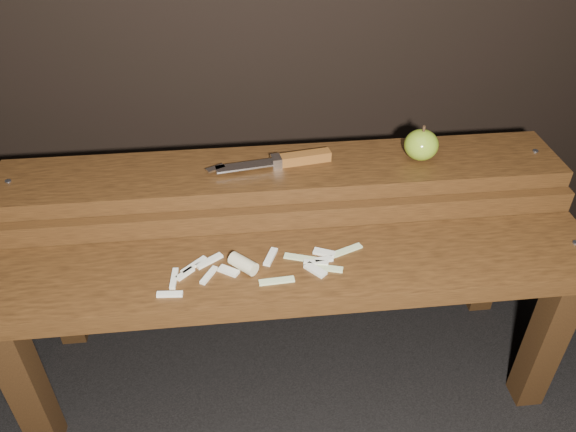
{
  "coord_description": "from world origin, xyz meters",
  "views": [
    {
      "loc": [
        -0.1,
        -0.83,
        1.13
      ],
      "look_at": [
        0.0,
        0.06,
        0.45
      ],
      "focal_mm": 35.0,
      "sensor_mm": 36.0,
      "label": 1
    }
  ],
  "objects": [
    {
      "name": "ground",
      "position": [
        0.0,
        0.0,
        0.0
      ],
      "size": [
        60.0,
        60.0,
        0.0
      ],
      "primitive_type": "plane",
      "color": "black"
    },
    {
      "name": "bench_front_tier",
      "position": [
        0.0,
        -0.06,
        0.35
      ],
      "size": [
        1.2,
        0.2,
        0.42
      ],
      "color": "black",
      "rests_on": "ground"
    },
    {
      "name": "bench_rear_tier",
      "position": [
        0.0,
        0.17,
        0.41
      ],
      "size": [
        1.2,
        0.21,
        0.5
      ],
      "color": "black",
      "rests_on": "ground"
    },
    {
      "name": "apple",
      "position": [
        0.3,
        0.17,
        0.53
      ],
      "size": [
        0.07,
        0.07,
        0.08
      ],
      "color": "olive",
      "rests_on": "bench_rear_tier"
    },
    {
      "name": "knife",
      "position": [
        0.02,
        0.18,
        0.51
      ],
      "size": [
        0.27,
        0.06,
        0.02
      ],
      "color": "brown",
      "rests_on": "bench_rear_tier"
    },
    {
      "name": "apple_scraps",
      "position": [
        -0.07,
        -0.06,
        0.43
      ],
      "size": [
        0.39,
        0.11,
        0.03
      ],
      "color": "beige",
      "rests_on": "bench_front_tier"
    }
  ]
}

